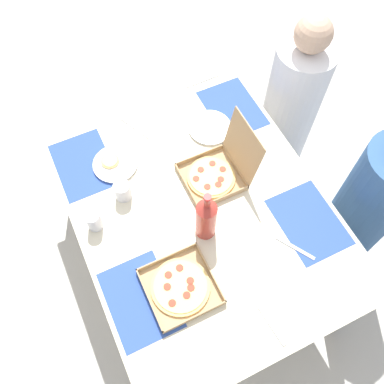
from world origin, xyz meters
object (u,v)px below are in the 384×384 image
Objects in this scene: pizza_box_corner_left at (218,171)px; plate_near_right at (115,164)px; diner_left_seat at (290,108)px; cup_dark at (94,221)px; cup_clear_right at (123,191)px; plate_far_left at (210,128)px; diner_right_seat at (366,207)px; soda_bottle at (206,218)px; pizza_box_edge_far at (180,287)px.

pizza_box_corner_left is 1.42× the size of plate_near_right.
diner_left_seat reaches higher than pizza_box_corner_left.
cup_dark is 1.36m from diner_left_seat.
cup_clear_right is at bearing -77.49° from diner_left_seat.
diner_left_seat reaches higher than cup_clear_right.
cup_clear_right is 1.17m from diner_left_seat.
plate_far_left is at bearing -82.99° from diner_left_seat.
diner_left_seat reaches higher than plate_near_right.
pizza_box_corner_left reaches higher than plate_near_right.
plate_far_left is 0.19× the size of diner_left_seat.
diner_right_seat is at bearing 72.87° from cup_dark.
diner_right_seat is (0.67, 1.10, -0.21)m from plate_near_right.
pizza_box_corner_left is 0.50m from plate_near_right.
soda_bottle reaches higher than cup_clear_right.
pizza_box_edge_far is 0.31m from soda_bottle.
pizza_box_edge_far is 1.29× the size of plate_far_left.
diner_right_seat is at bearing 59.56° from pizza_box_corner_left.
cup_clear_right is (-0.51, -0.06, 0.04)m from pizza_box_edge_far.
diner_right_seat reaches higher than soda_bottle.
plate_far_left is 0.62m from diner_left_seat.
diner_left_seat is (-0.76, 1.06, -0.22)m from pizza_box_edge_far.
pizza_box_corner_left is 0.61m from cup_dark.
cup_dark is at bearing -35.34° from plate_near_right.
diner_right_seat is at bearing 91.31° from pizza_box_edge_far.
plate_near_right is 1.12m from diner_left_seat.
pizza_box_edge_far is 0.24× the size of diner_left_seat.
diner_left_seat is (-0.07, 0.58, -0.22)m from plate_far_left.
plate_near_right is (-0.69, -0.03, -0.00)m from pizza_box_edge_far.
diner_right_seat is at bearing 58.72° from plate_near_right.
pizza_box_corner_left is 1.09× the size of pizza_box_edge_far.
plate_near_right is 0.67× the size of soda_bottle.
diner_left_seat is (-0.57, 0.85, -0.35)m from soda_bottle.
cup_dark is (0.27, -0.19, 0.04)m from plate_near_right.
soda_bottle is 0.93m from diner_right_seat.
soda_bottle is at bearing 131.95° from pizza_box_edge_far.
diner_left_seat is 0.73m from diner_right_seat.
cup_dark is at bearing -90.12° from pizza_box_corner_left.
soda_bottle is (0.23, -0.18, 0.09)m from pizza_box_corner_left.
cup_clear_right reaches higher than plate_near_right.
pizza_box_edge_far is at bearing -88.69° from diner_right_seat.
cup_clear_right is (-0.32, -0.26, -0.08)m from soda_bottle.
cup_clear_right is (0.18, -0.54, 0.04)m from plate_far_left.
diner_right_seat is (0.73, 0.00, 0.01)m from diner_left_seat.
soda_bottle is 1.08m from diner_left_seat.
plate_far_left is at bearing 89.62° from plate_near_right.
soda_bottle reaches higher than cup_dark.
pizza_box_edge_far is 1.08m from diner_right_seat.
diner_left_seat is 0.98× the size of diner_right_seat.
cup_dark is (0.27, -0.71, 0.04)m from plate_far_left.
pizza_box_edge_far is 0.88× the size of soda_bottle.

